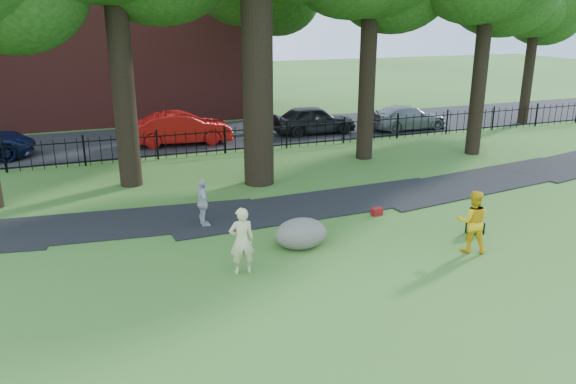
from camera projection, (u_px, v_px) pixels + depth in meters
name	position (u px, v px, depth m)	size (l,w,h in m)	color
ground	(342.00, 254.00, 14.83)	(120.00, 120.00, 0.00)	#3D6B25
footpath	(317.00, 205.00, 18.64)	(36.00, 2.60, 0.03)	black
street	(205.00, 136.00, 29.06)	(80.00, 7.00, 0.02)	black
iron_fence	(225.00, 141.00, 25.32)	(44.00, 0.04, 1.20)	black
brick_building	(103.00, 15.00, 32.99)	(18.00, 8.00, 12.00)	maroon
woman	(242.00, 241.00, 13.54)	(0.62, 0.40, 1.69)	beige
man	(473.00, 221.00, 14.78)	(0.82, 0.64, 1.70)	yellow
pedestrian	(203.00, 203.00, 16.58)	(0.85, 0.36, 1.46)	silver
boulder	(301.00, 232.00, 15.23)	(1.45, 1.09, 0.85)	#686457
backpack	(475.00, 228.00, 16.18)	(0.46, 0.29, 0.34)	black
red_bag	(377.00, 212.00, 17.67)	(0.34, 0.21, 0.23)	maroon
red_sedan	(182.00, 128.00, 27.09)	(1.65, 4.73, 1.56)	red
grey_car	(314.00, 120.00, 29.49)	(1.77, 4.39, 1.50)	black
silver_car	(408.00, 118.00, 30.61)	(1.82, 4.48, 1.30)	gray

